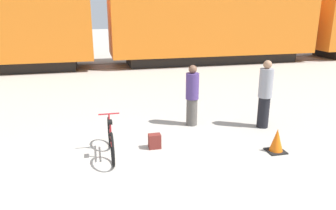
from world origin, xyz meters
TOP-DOWN VIEW (x-y plane):
  - ground_plane at (0.00, 0.00)m, footprint 80.00×80.00m
  - freight_train at (0.00, 12.35)m, footprint 48.00×2.99m
  - rail_near at (0.00, 11.63)m, footprint 60.00×0.07m
  - rail_far at (0.00, 13.07)m, footprint 60.00×0.07m
  - bicycle_maroon at (-0.32, 1.41)m, footprint 0.46×1.70m
  - person_in_grey at (3.80, 2.24)m, footprint 0.36×0.36m
  - person_in_purple at (1.97, 2.84)m, footprint 0.35×0.35m
  - backpack at (0.68, 1.57)m, footprint 0.28×0.20m
  - traffic_cone at (3.31, 0.74)m, footprint 0.40×0.40m

SIDE VIEW (x-z plane):
  - ground_plane at x=0.00m, z-range 0.00..0.00m
  - rail_near at x=0.00m, z-range 0.00..0.01m
  - rail_far at x=0.00m, z-range 0.00..0.01m
  - backpack at x=0.68m, z-range 0.00..0.34m
  - traffic_cone at x=3.31m, z-range -0.02..0.53m
  - bicycle_maroon at x=-0.32m, z-range -0.07..0.83m
  - person_in_purple at x=1.97m, z-range 0.00..1.67m
  - person_in_grey at x=3.80m, z-range 0.00..1.83m
  - freight_train at x=0.00m, z-range 0.12..5.31m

